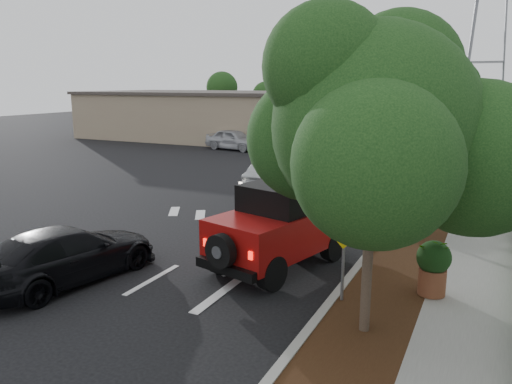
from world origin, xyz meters
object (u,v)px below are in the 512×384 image
Objects in this scene: red_jeep at (284,224)px; speed_hump_sign at (344,238)px; silver_suv_ahead at (355,182)px; black_suv_oncoming at (68,254)px.

speed_hump_sign reaches higher than red_jeep.
red_jeep is 8.30m from silver_suv_ahead.
black_suv_oncoming is 6.94m from speed_hump_sign.
silver_suv_ahead is 1.22× the size of black_suv_oncoming.
silver_suv_ahead is 12.50m from black_suv_oncoming.
speed_hump_sign is (2.36, -10.12, 0.78)m from silver_suv_ahead.
red_jeep is 0.79× the size of silver_suv_ahead.
speed_hump_sign is (2.19, -1.83, 0.44)m from red_jeep.
speed_hump_sign reaches higher than silver_suv_ahead.
black_suv_oncoming is 2.09× the size of speed_hump_sign.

